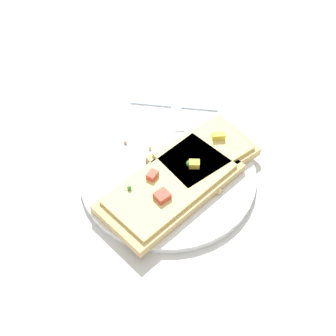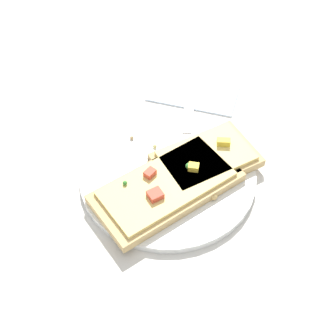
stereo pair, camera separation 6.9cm
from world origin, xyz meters
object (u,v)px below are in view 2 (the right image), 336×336
Objects in this scene: plate at (168,175)px; fork at (143,160)px; knife at (186,138)px; pizza_slice_main at (167,187)px; napkin at (194,91)px; pizza_slice_corner at (206,159)px.

fork reaches higher than plate.
knife is 0.84× the size of pizza_slice_main.
fork is at bearing 86.96° from pizza_slice_main.
napkin is (-0.03, -0.19, -0.01)m from fork.
napkin is at bearing 42.51° from pizza_slice_main.
pizza_slice_main is (-0.01, 0.03, 0.02)m from plate.
plate reaches higher than napkin.
pizza_slice_main is at bearing 38.19° from fork.
plate is at bearing 50.97° from pizza_slice_main.
fork is at bearing 80.22° from napkin.
fork reaches higher than napkin.
fork is 1.24× the size of pizza_slice_corner.
plate is at bearing 92.91° from napkin.
pizza_slice_corner is at bearing 34.47° from knife.
knife is 0.13m from napkin.
fork is (0.04, -0.01, 0.01)m from plate.
fork is 1.40× the size of napkin.
pizza_slice_corner is at bearing -145.85° from plate.
plate is 1.52× the size of pizza_slice_corner.
fork is 0.19m from napkin.
pizza_slice_main reaches higher than knife.
knife is at bearing 130.69° from fork.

